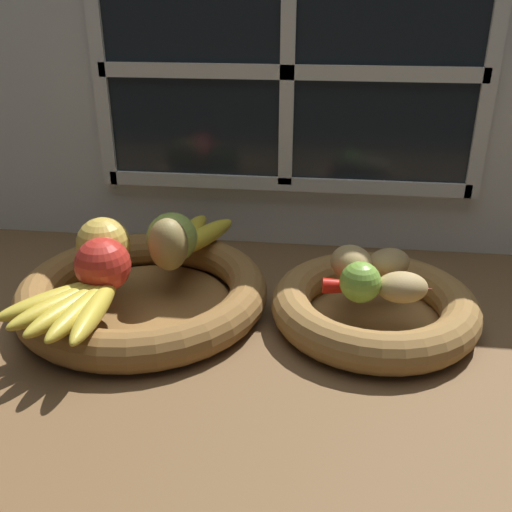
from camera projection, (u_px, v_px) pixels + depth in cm
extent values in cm
cube|color=brown|center=(268.00, 331.00, 81.70)|extent=(140.00, 90.00, 3.00)
cube|color=silver|center=(288.00, 92.00, 96.55)|extent=(140.00, 3.00, 55.00)
cube|color=black|center=(288.00, 72.00, 93.37)|extent=(64.00, 0.80, 38.00)
cube|color=white|center=(287.00, 72.00, 92.83)|extent=(2.40, 1.20, 38.00)
cube|color=white|center=(287.00, 72.00, 92.83)|extent=(64.00, 1.20, 2.40)
cube|color=white|center=(100.00, 69.00, 96.48)|extent=(2.40, 1.20, 40.40)
cube|color=white|center=(491.00, 75.00, 89.18)|extent=(2.40, 1.20, 40.40)
cube|color=white|center=(285.00, 184.00, 100.80)|extent=(64.00, 1.20, 2.40)
cylinder|color=brown|center=(145.00, 305.00, 84.51)|extent=(25.42, 25.42, 1.00)
torus|color=brown|center=(143.00, 292.00, 83.56)|extent=(36.55, 36.55, 5.55)
cylinder|color=olive|center=(373.00, 320.00, 80.70)|extent=(19.17, 19.17, 1.00)
torus|color=olive|center=(374.00, 306.00, 79.75)|extent=(28.93, 28.93, 5.55)
sphere|color=gold|center=(103.00, 244.00, 82.87)|extent=(7.83, 7.83, 7.83)
sphere|color=red|center=(103.00, 265.00, 76.70)|extent=(7.59, 7.59, 7.59)
sphere|color=#99B74C|center=(172.00, 238.00, 85.15)|extent=(7.65, 7.65, 7.65)
ellipsoid|color=olive|center=(168.00, 245.00, 82.48)|extent=(7.65, 7.80, 7.94)
ellipsoid|color=gold|center=(58.00, 299.00, 73.20)|extent=(12.77, 13.64, 2.72)
ellipsoid|color=gold|center=(64.00, 303.00, 72.20)|extent=(10.56, 15.09, 2.72)
ellipsoid|color=gold|center=(73.00, 306.00, 71.43)|extent=(7.95, 15.95, 2.72)
ellipsoid|color=gold|center=(83.00, 308.00, 70.92)|extent=(5.02, 16.20, 2.72)
ellipsoid|color=gold|center=(95.00, 310.00, 70.67)|extent=(3.52, 16.09, 2.72)
sphere|color=brown|center=(114.00, 280.00, 77.90)|extent=(2.44, 2.44, 2.44)
ellipsoid|color=yellow|center=(202.00, 237.00, 91.17)|extent=(9.74, 16.18, 3.12)
ellipsoid|color=yellow|center=(188.00, 235.00, 92.09)|extent=(5.07, 16.64, 3.12)
ellipsoid|color=yellow|center=(173.00, 234.00, 92.29)|extent=(6.23, 16.68, 3.12)
sphere|color=brown|center=(169.00, 255.00, 84.87)|extent=(2.81, 2.81, 2.81)
ellipsoid|color=tan|center=(351.00, 263.00, 80.33)|extent=(8.29, 8.62, 4.92)
ellipsoid|color=tan|center=(402.00, 287.00, 74.65)|extent=(7.35, 5.76, 4.03)
ellipsoid|color=#A38451|center=(389.00, 263.00, 81.27)|extent=(8.26, 7.92, 4.12)
sphere|color=#7AAD3D|center=(360.00, 282.00, 74.40)|extent=(5.48, 5.48, 5.48)
cone|color=red|center=(378.00, 288.00, 76.51)|extent=(14.97, 3.04, 2.18)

